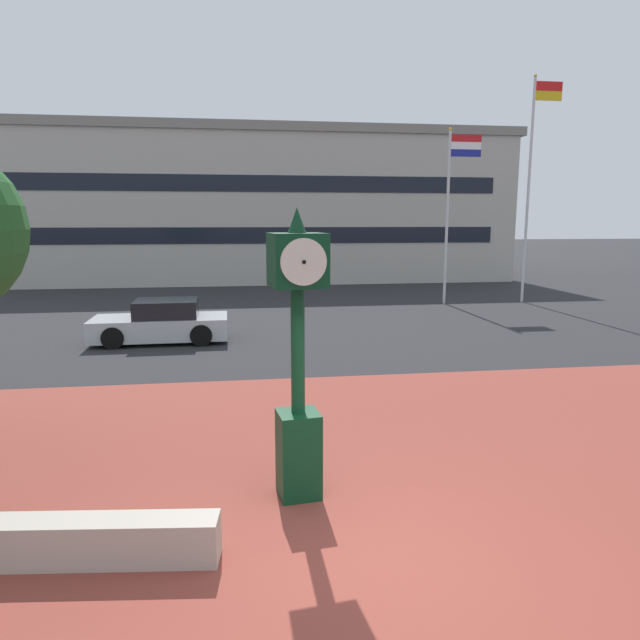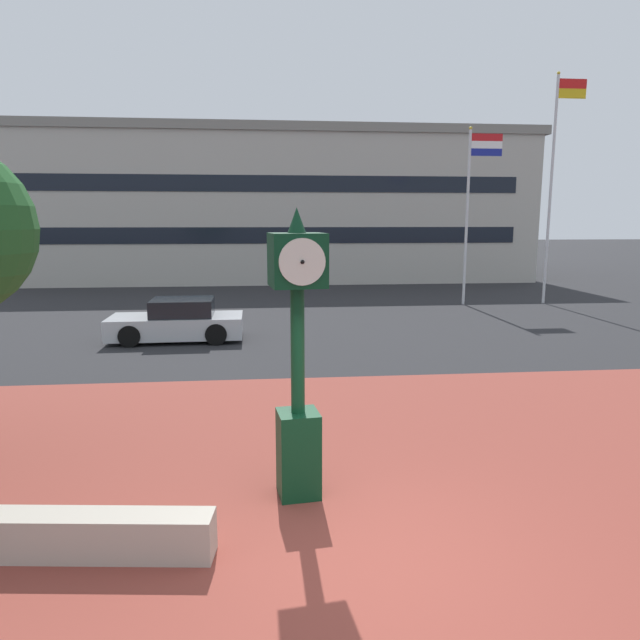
{
  "view_description": "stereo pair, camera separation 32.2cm",
  "coord_description": "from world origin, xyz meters",
  "px_view_note": "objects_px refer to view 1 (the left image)",
  "views": [
    {
      "loc": [
        -1.44,
        -5.49,
        3.65
      ],
      "look_at": [
        -0.41,
        1.66,
        2.38
      ],
      "focal_mm": 32.01,
      "sensor_mm": 36.0,
      "label": 1
    },
    {
      "loc": [
        -1.13,
        -5.53,
        3.65
      ],
      "look_at": [
        -0.41,
        1.66,
        2.38
      ],
      "focal_mm": 32.01,
      "sensor_mm": 36.0,
      "label": 2
    }
  ],
  "objects_px": {
    "flagpole_primary": "(451,202)",
    "car_street_mid": "(162,323)",
    "street_clock": "(298,357)",
    "flagpole_secondary": "(531,177)",
    "civic_building": "(248,207)"
  },
  "relations": [
    {
      "from": "flagpole_secondary",
      "to": "civic_building",
      "type": "xyz_separation_m",
      "value": [
        -12.04,
        14.61,
        -1.01
      ]
    },
    {
      "from": "street_clock",
      "to": "flagpole_primary",
      "type": "distance_m",
      "value": 19.09
    },
    {
      "from": "flagpole_primary",
      "to": "street_clock",
      "type": "bearing_deg",
      "value": -116.54
    },
    {
      "from": "flagpole_secondary",
      "to": "street_clock",
      "type": "bearing_deg",
      "value": -125.5
    },
    {
      "from": "car_street_mid",
      "to": "civic_building",
      "type": "height_order",
      "value": "civic_building"
    },
    {
      "from": "flagpole_primary",
      "to": "flagpole_secondary",
      "type": "relative_size",
      "value": 0.77
    },
    {
      "from": "flagpole_secondary",
      "to": "civic_building",
      "type": "distance_m",
      "value": 18.96
    },
    {
      "from": "street_clock",
      "to": "car_street_mid",
      "type": "relative_size",
      "value": 0.94
    },
    {
      "from": "flagpole_secondary",
      "to": "civic_building",
      "type": "height_order",
      "value": "flagpole_secondary"
    },
    {
      "from": "street_clock",
      "to": "civic_building",
      "type": "distance_m",
      "value": 31.64
    },
    {
      "from": "flagpole_primary",
      "to": "civic_building",
      "type": "distance_m",
      "value": 16.86
    },
    {
      "from": "flagpole_secondary",
      "to": "flagpole_primary",
      "type": "bearing_deg",
      "value": 180.0
    },
    {
      "from": "street_clock",
      "to": "flagpole_secondary",
      "type": "bearing_deg",
      "value": 47.67
    },
    {
      "from": "flagpole_primary",
      "to": "car_street_mid",
      "type": "bearing_deg",
      "value": -150.53
    },
    {
      "from": "street_clock",
      "to": "car_street_mid",
      "type": "xyz_separation_m",
      "value": [
        -3.07,
        10.42,
        -1.34
      ]
    }
  ]
}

